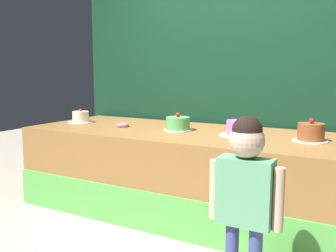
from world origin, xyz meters
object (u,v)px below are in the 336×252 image
cake_center_right (238,129)px  cake_far_right (311,133)px  donut (123,125)px  child_figure (245,186)px  cake_far_left (81,117)px  cake_center_left (178,124)px

cake_center_right → cake_far_right: (0.60, 0.02, 0.01)m
donut → child_figure: bearing=-34.1°
child_figure → cake_far_left: 2.52m
donut → cake_far_right: bearing=2.7°
donut → cake_far_left: cake_far_left is taller
child_figure → cake_far_left: bearing=152.7°
cake_far_left → cake_far_right: 2.39m
cake_center_right → cake_far_left: bearing=-179.4°
cake_center_left → cake_center_right: size_ratio=0.84×
cake_far_left → cake_center_right: 1.80m
donut → cake_center_left: 0.60m
cake_far_right → donut: bearing=-177.3°
child_figure → donut: bearing=145.9°
child_figure → cake_far_right: bearing=82.6°
donut → cake_far_left: 0.60m
child_figure → cake_center_left: child_figure is taller
cake_center_right → cake_center_left: bearing=179.5°
donut → cake_center_left: bearing=6.6°
cake_center_left → cake_far_left: bearing=-178.8°
cake_far_left → cake_far_right: size_ratio=0.99×
cake_far_left → cake_far_right: cake_far_right is taller
donut → cake_center_left: cake_center_left is taller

